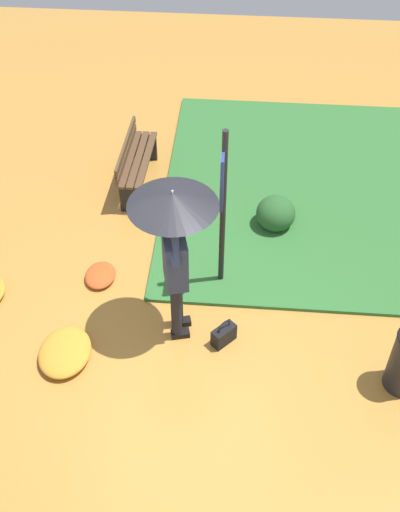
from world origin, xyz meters
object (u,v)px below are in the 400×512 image
Objects in this scene: handbag at (224,335)px; person_with_umbrella at (174,230)px; info_sign_post at (223,194)px; park_bench at (136,162)px.

person_with_umbrella is at bearing 69.43° from handbag.
person_with_umbrella is 0.89× the size of info_sign_post.
info_sign_post is 1.64× the size of park_bench.
park_bench is (1.92, 1.37, -1.04)m from info_sign_post.
park_bench is at bearing 18.52° from person_with_umbrella.
info_sign_post is at bearing -31.14° from person_with_umbrella.
handbag is at bearing -153.13° from park_bench.
info_sign_post is 2.58m from park_bench.
handbag is at bearing -174.10° from info_sign_post.
park_bench is (2.69, 0.90, -1.15)m from person_with_umbrella.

